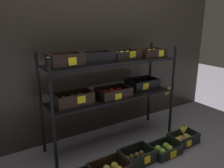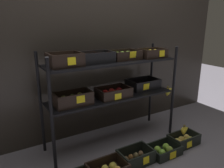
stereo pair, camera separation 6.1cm
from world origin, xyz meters
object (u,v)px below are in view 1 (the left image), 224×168
object	(u,v)px
crate_ground_rightmost_apple_gold	(183,139)
banana_bunch_loose	(183,130)
crate_ground_kiwi	(137,157)
crate_ground_apple_green	(164,149)
display_rack	(112,78)

from	to	relation	value
crate_ground_rightmost_apple_gold	banana_bunch_loose	xyz separation A→B (m)	(-0.02, -0.00, 0.13)
crate_ground_kiwi	crate_ground_rightmost_apple_gold	size ratio (longest dim) A/B	0.97
crate_ground_rightmost_apple_gold	crate_ground_apple_green	bearing A→B (deg)	-175.97
crate_ground_apple_green	crate_ground_rightmost_apple_gold	bearing A→B (deg)	4.03
crate_ground_kiwi	crate_ground_rightmost_apple_gold	world-z (taller)	crate_ground_kiwi
banana_bunch_loose	display_rack	bearing A→B (deg)	143.55
crate_ground_rightmost_apple_gold	display_rack	bearing A→B (deg)	144.26
crate_ground_kiwi	crate_ground_apple_green	xyz separation A→B (m)	(0.35, -0.03, -0.01)
crate_ground_kiwi	crate_ground_rightmost_apple_gold	distance (m)	0.68
crate_ground_kiwi	crate_ground_apple_green	size ratio (longest dim) A/B	1.02
display_rack	crate_ground_kiwi	world-z (taller)	display_rack
crate_ground_kiwi	crate_ground_apple_green	world-z (taller)	crate_ground_kiwi
crate_ground_kiwi	crate_ground_rightmost_apple_gold	bearing A→B (deg)	-0.70
display_rack	banana_bunch_loose	world-z (taller)	display_rack
crate_ground_apple_green	banana_bunch_loose	xyz separation A→B (m)	(0.31, 0.02, 0.14)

